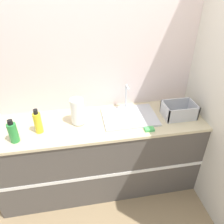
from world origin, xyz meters
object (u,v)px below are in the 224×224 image
Objects in this scene: paper_towel_roll at (77,111)px; bottle_green at (13,132)px; bottle_yellow at (38,122)px; sink at (129,116)px; dish_rack at (179,111)px.

paper_towel_roll is 0.60m from bottle_green.
sink is at bearing 5.93° from bottle_yellow.
paper_towel_roll is (-0.52, -0.01, 0.12)m from sink.
paper_towel_roll is at bearing 176.80° from dish_rack.
bottle_green is at bearing -175.54° from dish_rack.
bottle_yellow is at bearing -174.07° from sink.
bottle_yellow is at bearing 27.20° from bottle_green.
bottle_green is (-0.57, -0.18, -0.04)m from paper_towel_roll.
sink is 0.54m from paper_towel_roll.
bottle_yellow is (-0.37, -0.08, -0.03)m from paper_towel_roll.
sink is 0.90m from bottle_yellow.
dish_rack is 1.44× the size of bottle_green.
bottle_green is at bearing -162.17° from paper_towel_roll.
paper_towel_roll is 0.38m from bottle_yellow.
sink is 2.24× the size of bottle_yellow.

